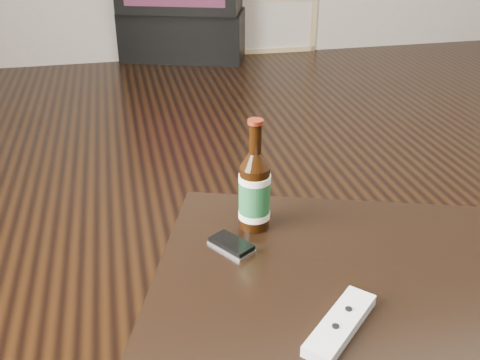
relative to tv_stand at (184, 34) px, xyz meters
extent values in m
cube|color=black|center=(0.00, 0.00, 0.00)|extent=(0.95, 0.68, 0.34)
cube|color=tan|center=(0.60, 0.15, -0.15)|extent=(0.79, 0.38, 0.03)
cylinder|color=black|center=(-0.31, -3.01, 0.03)|extent=(0.09, 0.09, 0.40)
cylinder|color=black|center=(-0.25, -3.09, 0.36)|extent=(0.08, 0.08, 0.14)
cylinder|color=#1E592D|center=(-0.25, -3.09, 0.36)|extent=(0.08, 0.08, 0.08)
cylinder|color=#F7F4CD|center=(-0.25, -3.09, 0.41)|extent=(0.09, 0.09, 0.01)
cylinder|color=#F7F4CD|center=(-0.25, -3.09, 0.32)|extent=(0.09, 0.09, 0.01)
cone|color=black|center=(-0.25, -3.09, 0.45)|extent=(0.08, 0.08, 0.03)
cylinder|color=black|center=(-0.25, -3.09, 0.49)|extent=(0.03, 0.03, 0.06)
cylinder|color=#A02F18|center=(-0.25, -3.09, 0.53)|extent=(0.04, 0.04, 0.01)
cube|color=silver|center=(-0.31, -3.16, 0.30)|extent=(0.09, 0.10, 0.01)
cube|color=black|center=(-0.31, -3.16, 0.30)|extent=(0.08, 0.10, 0.01)
cylinder|color=silver|center=(-0.30, -3.18, 0.31)|extent=(0.02, 0.02, 0.00)
cube|color=silver|center=(-0.19, -3.42, 0.30)|extent=(0.16, 0.16, 0.02)
cylinder|color=black|center=(-0.17, -3.40, 0.31)|extent=(0.02, 0.02, 0.00)
cylinder|color=black|center=(-0.20, -3.43, 0.31)|extent=(0.02, 0.02, 0.00)
camera|label=1|loc=(-0.49, -4.05, 0.91)|focal=42.00mm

